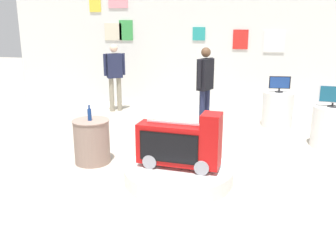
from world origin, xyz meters
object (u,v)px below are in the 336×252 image
(display_pedestal_center_rear, at_px, (330,127))
(shopper_browsing_rear, at_px, (205,83))
(novelty_firetruck_tv, at_px, (180,145))
(main_display_pedestal, at_px, (178,174))
(tv_on_center_rear, at_px, (334,95))
(side_table_round, at_px, (92,141))
(shopper_browsing_near_truck, at_px, (115,72))
(bottle_on_side_table, at_px, (89,114))
(tv_on_left_rear, at_px, (280,83))
(display_pedestal_left_rear, at_px, (278,109))

(display_pedestal_center_rear, distance_m, shopper_browsing_rear, 2.57)
(novelty_firetruck_tv, bearing_deg, main_display_pedestal, 158.72)
(tv_on_center_rear, relative_size, side_table_round, 0.72)
(shopper_browsing_near_truck, bearing_deg, display_pedestal_center_rear, -21.36)
(novelty_firetruck_tv, height_order, bottle_on_side_table, novelty_firetruck_tv)
(tv_on_left_rear, bearing_deg, side_table_round, -137.72)
(main_display_pedestal, bearing_deg, tv_on_center_rear, 40.47)
(novelty_firetruck_tv, relative_size, bottle_on_side_table, 4.78)
(display_pedestal_center_rear, relative_size, side_table_round, 1.05)
(main_display_pedestal, bearing_deg, side_table_round, 162.86)
(tv_on_center_rear, height_order, shopper_browsing_rear, shopper_browsing_rear)
(display_pedestal_left_rear, height_order, tv_on_left_rear, tv_on_left_rear)
(display_pedestal_left_rear, relative_size, shopper_browsing_rear, 0.44)
(side_table_round, xyz_separation_m, bottle_on_side_table, (-0.01, -0.01, 0.47))
(shopper_browsing_near_truck, bearing_deg, tv_on_center_rear, -21.40)
(novelty_firetruck_tv, height_order, shopper_browsing_rear, shopper_browsing_rear)
(bottle_on_side_table, bearing_deg, tv_on_center_rear, 22.29)
(main_display_pedestal, distance_m, shopper_browsing_near_truck, 4.81)
(main_display_pedestal, relative_size, bottle_on_side_table, 6.20)
(display_pedestal_center_rear, height_order, bottle_on_side_table, bottle_on_side_table)
(side_table_round, bearing_deg, tv_on_center_rear, 22.17)
(display_pedestal_center_rear, bearing_deg, side_table_round, -157.78)
(bottle_on_side_table, relative_size, shopper_browsing_rear, 0.15)
(shopper_browsing_rear, bearing_deg, bottle_on_side_table, -127.12)
(main_display_pedestal, relative_size, shopper_browsing_rear, 0.91)
(display_pedestal_left_rear, xyz_separation_m, shopper_browsing_rear, (-1.57, -0.75, 0.66))
(display_pedestal_left_rear, bearing_deg, shopper_browsing_near_truck, 170.73)
(tv_on_center_rear, distance_m, bottle_on_side_table, 4.43)
(tv_on_left_rear, distance_m, shopper_browsing_rear, 1.74)
(main_display_pedestal, relative_size, tv_on_center_rear, 3.03)
(bottle_on_side_table, bearing_deg, main_display_pedestal, -16.62)
(display_pedestal_left_rear, bearing_deg, side_table_round, -137.68)
(main_display_pedestal, bearing_deg, bottle_on_side_table, 163.38)
(display_pedestal_center_rear, xyz_separation_m, shopper_browsing_near_truck, (-4.92, 1.92, 0.62))
(tv_on_left_rear, distance_m, display_pedestal_center_rear, 1.64)
(novelty_firetruck_tv, bearing_deg, display_pedestal_center_rear, 40.93)
(bottle_on_side_table, xyz_separation_m, shopper_browsing_rear, (1.66, 2.20, 0.20))
(tv_on_left_rear, height_order, display_pedestal_center_rear, tv_on_left_rear)
(main_display_pedestal, distance_m, novelty_firetruck_tv, 0.47)
(tv_on_center_rear, bearing_deg, main_display_pedestal, -139.53)
(side_table_round, height_order, shopper_browsing_rear, shopper_browsing_rear)
(tv_on_center_rear, bearing_deg, novelty_firetruck_tv, -139.13)
(novelty_firetruck_tv, bearing_deg, side_table_round, 162.79)
(display_pedestal_center_rear, xyz_separation_m, tv_on_center_rear, (0.00, -0.00, 0.61))
(novelty_firetruck_tv, relative_size, shopper_browsing_near_truck, 0.73)
(novelty_firetruck_tv, distance_m, display_pedestal_center_rear, 3.31)
(novelty_firetruck_tv, relative_size, side_table_round, 1.68)
(tv_on_center_rear, relative_size, bottle_on_side_table, 2.04)
(bottle_on_side_table, distance_m, shopper_browsing_near_truck, 3.70)
(display_pedestal_left_rear, xyz_separation_m, bottle_on_side_table, (-3.23, -2.95, 0.46))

